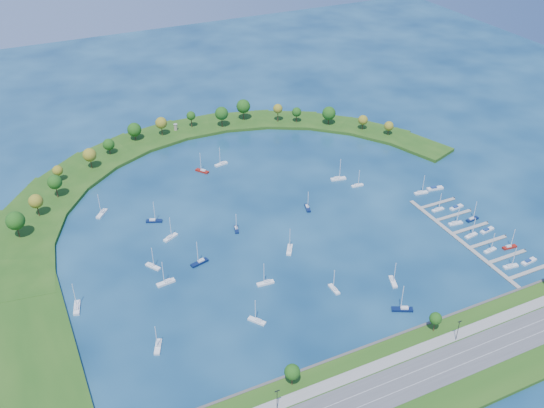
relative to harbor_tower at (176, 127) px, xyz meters
name	(u,v)px	position (x,y,z in m)	size (l,w,h in m)	color
ground	(268,217)	(12.45, -117.78, -4.26)	(700.00, 700.00, 0.00)	#072545
south_shoreline	(406,380)	(12.48, -240.66, -3.27)	(420.00, 43.10, 11.60)	#1F4B14
breakwater	(156,192)	(-33.87, -69.06, -3.27)	(286.74, 247.64, 2.00)	#1F4B14
breakwater_trees	(184,138)	(-3.72, -30.87, 6.48)	(239.57, 91.12, 14.83)	#382314
harbor_tower	(176,127)	(0.00, 0.00, 0.00)	(2.60, 2.60, 4.42)	gray
dock_system	(472,237)	(97.75, -178.78, -3.91)	(24.28, 82.00, 1.60)	gray
moored_boat_0	(357,185)	(72.39, -111.03, -3.40)	(7.21, 2.58, 10.39)	white
moored_boat_1	(154,220)	(-43.05, -96.26, -3.35)	(8.60, 5.40, 12.27)	#0A173E
moored_boat_2	(334,289)	(14.57, -183.79, -3.39)	(2.16, 7.42, 10.88)	white
moored_boat_3	(166,282)	(-52.20, -147.06, -3.33)	(8.86, 3.31, 12.72)	white
moored_boat_4	(221,164)	(11.15, -54.13, -3.35)	(8.55, 3.79, 12.15)	white
moored_boat_5	(200,262)	(-33.35, -139.73, -3.32)	(9.26, 4.66, 13.11)	#0A173E
moored_boat_6	(393,281)	(41.48, -190.70, -3.36)	(4.82, 8.25, 11.72)	white
moored_boat_7	(170,237)	(-39.73, -114.19, -3.35)	(8.44, 5.90, 12.21)	white
moored_boat_8	(290,249)	(9.71, -149.05, -3.34)	(6.54, 8.45, 12.48)	white
moored_boat_9	(338,178)	(66.24, -99.91, -3.32)	(9.34, 4.19, 13.26)	white
moored_boat_10	(402,309)	(34.42, -207.82, -3.31)	(9.31, 6.45, 13.45)	#0A173E
moored_boat_11	(153,266)	(-54.29, -133.07, -3.36)	(6.10, 7.93, 11.70)	white
moored_boat_12	(236,229)	(-7.00, -121.62, -3.40)	(3.76, 7.19, 10.17)	#0A173E
moored_boat_13	(257,320)	(-25.00, -187.49, -3.37)	(6.45, 7.73, 11.66)	white
moored_boat_14	(158,346)	(-66.80, -183.86, -3.35)	(5.41, 8.46, 12.10)	white
moored_boat_15	(77,307)	(-91.87, -146.79, -3.32)	(4.60, 9.34, 13.23)	white
moored_boat_16	(102,213)	(-66.15, -77.60, -3.32)	(7.60, 8.58, 13.22)	white
moored_boat_17	(202,171)	(-2.22, -57.26, -3.34)	(6.84, 8.26, 12.43)	maroon
moored_boat_18	(266,282)	(-11.41, -166.72, -3.36)	(8.22, 2.91, 11.86)	white
moored_boat_19	(307,207)	(35.42, -119.64, -3.38)	(4.12, 7.86, 11.13)	#0A173E
docked_boat_0	(511,266)	(97.99, -205.19, -3.38)	(7.71, 3.10, 11.02)	white
docked_boat_1	(529,261)	(108.43, -206.12, -3.62)	(8.77, 3.29, 1.75)	white
docked_boat_2	(490,250)	(97.99, -191.37, -3.40)	(7.31, 2.75, 10.49)	white
docked_boat_3	(510,246)	(108.49, -193.41, -3.38)	(7.74, 2.92, 11.10)	maroon
docked_boat_4	(471,235)	(97.99, -177.68, -3.39)	(7.61, 3.00, 10.89)	white
docked_boat_5	(487,230)	(108.43, -177.60, -3.64)	(8.61, 3.55, 1.70)	white
docked_boat_6	(456,223)	(97.98, -165.65, -3.37)	(7.95, 3.21, 11.35)	white
docked_boat_7	(472,219)	(108.48, -166.39, -3.38)	(7.74, 2.83, 11.13)	#0A173E
docked_boat_8	(438,209)	(97.99, -151.19, -3.40)	(7.17, 2.06, 10.52)	white
docked_boat_9	(456,207)	(108.43, -153.74, -3.64)	(8.54, 3.28, 1.70)	white
docked_boat_10	(421,192)	(100.38, -133.24, -3.37)	(8.14, 3.45, 11.59)	white
docked_boat_11	(435,188)	(110.32, -132.87, -3.55)	(9.81, 4.21, 1.94)	white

